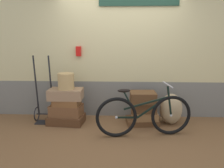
{
  "coord_description": "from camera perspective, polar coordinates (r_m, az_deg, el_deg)",
  "views": [
    {
      "loc": [
        0.02,
        -3.86,
        1.74
      ],
      "look_at": [
        -0.15,
        0.21,
        0.84
      ],
      "focal_mm": 35.42,
      "sensor_mm": 36.0,
      "label": 1
    }
  ],
  "objects": [
    {
      "name": "ground",
      "position": [
        4.25,
        1.95,
        -12.13
      ],
      "size": [
        9.31,
        5.2,
        0.06
      ],
      "primitive_type": "cube",
      "color": "brown"
    },
    {
      "name": "station_building",
      "position": [
        4.72,
        2.33,
        9.24
      ],
      "size": [
        7.31,
        0.74,
        2.94
      ],
      "color": "slate",
      "rests_on": "ground"
    },
    {
      "name": "suitcase_0",
      "position": [
        4.6,
        -11.7,
        -8.9
      ],
      "size": [
        0.73,
        0.5,
        0.16
      ],
      "primitive_type": "cube",
      "rotation": [
        0.0,
        0.0,
        -0.09
      ],
      "color": "#4C2D19",
      "rests_on": "ground"
    },
    {
      "name": "suitcase_1",
      "position": [
        4.55,
        -11.71,
        -6.59
      ],
      "size": [
        0.66,
        0.44,
        0.22
      ],
      "primitive_type": "cube",
      "rotation": [
        0.0,
        0.0,
        -0.11
      ],
      "color": "brown",
      "rests_on": "suitcase_0"
    },
    {
      "name": "suitcase_2",
      "position": [
        4.49,
        -11.59,
        -4.6
      ],
      "size": [
        0.54,
        0.38,
        0.12
      ],
      "primitive_type": "cube",
      "rotation": [
        0.0,
        0.0,
        -0.09
      ],
      "color": "brown",
      "rests_on": "suitcase_1"
    },
    {
      "name": "suitcase_3",
      "position": [
        4.46,
        -11.84,
        -2.55
      ],
      "size": [
        0.66,
        0.38,
        0.2
      ],
      "primitive_type": "cube",
      "rotation": [
        0.0,
        0.0,
        -0.0
      ],
      "color": "#937051",
      "rests_on": "suitcase_2"
    },
    {
      "name": "suitcase_4",
      "position": [
        4.54,
        7.75,
        -9.39
      ],
      "size": [
        0.66,
        0.47,
        0.12
      ],
      "primitive_type": "cube",
      "rotation": [
        0.0,
        0.0,
        0.11
      ],
      "color": "brown",
      "rests_on": "ground"
    },
    {
      "name": "suitcase_5",
      "position": [
        4.47,
        8.37,
        -8.02
      ],
      "size": [
        0.52,
        0.43,
        0.14
      ],
      "primitive_type": "cube",
      "rotation": [
        0.0,
        0.0,
        0.09
      ],
      "color": "olive",
      "rests_on": "suitcase_4"
    },
    {
      "name": "suitcase_6",
      "position": [
        4.44,
        8.19,
        -5.78
      ],
      "size": [
        0.51,
        0.37,
        0.21
      ],
      "primitive_type": "cube",
      "rotation": [
        0.0,
        0.0,
        -0.06
      ],
      "color": "brown",
      "rests_on": "suitcase_5"
    },
    {
      "name": "suitcase_7",
      "position": [
        4.33,
        7.97,
        -3.39
      ],
      "size": [
        0.5,
        0.4,
        0.21
      ],
      "primitive_type": "cube",
      "rotation": [
        0.0,
        0.0,
        0.04
      ],
      "color": "brown",
      "rests_on": "suitcase_6"
    },
    {
      "name": "wicker_basket",
      "position": [
        4.39,
        -11.8,
        0.72
      ],
      "size": [
        0.31,
        0.31,
        0.32
      ],
      "primitive_type": "cylinder",
      "color": "tan",
      "rests_on": "suitcase_3"
    },
    {
      "name": "luggage_trolley",
      "position": [
        4.74,
        -17.01,
        -5.51
      ],
      "size": [
        0.38,
        0.36,
        1.36
      ],
      "color": "black",
      "rests_on": "ground"
    },
    {
      "name": "burlap_sack",
      "position": [
        4.56,
        14.99,
        -6.26
      ],
      "size": [
        0.43,
        0.37,
        0.62
      ],
      "primitive_type": "ellipsoid",
      "color": "tan",
      "rests_on": "ground"
    },
    {
      "name": "bicycle",
      "position": [
        3.92,
        8.23,
        -8.02
      ],
      "size": [
        1.68,
        0.46,
        0.93
      ],
      "color": "black",
      "rests_on": "ground"
    }
  ]
}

